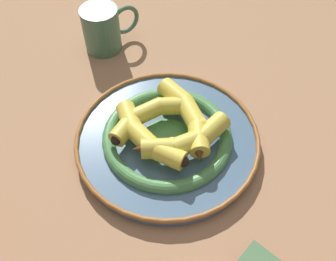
% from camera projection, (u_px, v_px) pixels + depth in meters
% --- Properties ---
extents(ground_plane, '(2.80, 2.80, 0.00)m').
position_uv_depth(ground_plane, '(182.00, 157.00, 0.68)').
color(ground_plane, '#A87A56').
extents(decorative_bowl, '(0.32, 0.32, 0.03)m').
position_uv_depth(decorative_bowl, '(168.00, 139.00, 0.68)').
color(decorative_bowl, slate).
rests_on(decorative_bowl, ground_plane).
extents(banana_a, '(0.17, 0.08, 0.03)m').
position_uv_depth(banana_a, '(151.00, 115.00, 0.67)').
color(banana_a, gold).
rests_on(banana_a, decorative_bowl).
extents(banana_b, '(0.06, 0.18, 0.03)m').
position_uv_depth(banana_b, '(145.00, 136.00, 0.64)').
color(banana_b, yellow).
rests_on(banana_b, decorative_bowl).
extents(banana_c, '(0.17, 0.09, 0.03)m').
position_uv_depth(banana_c, '(185.00, 141.00, 0.64)').
color(banana_c, gold).
rests_on(banana_c, decorative_bowl).
extents(banana_d, '(0.10, 0.18, 0.03)m').
position_uv_depth(banana_d, '(189.00, 116.00, 0.67)').
color(banana_d, yellow).
rests_on(banana_d, decorative_bowl).
extents(coffee_mug, '(0.13, 0.08, 0.10)m').
position_uv_depth(coffee_mug, '(103.00, 28.00, 0.82)').
color(coffee_mug, '#477056').
rests_on(coffee_mug, ground_plane).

